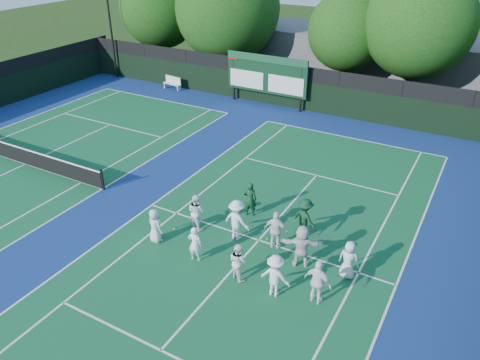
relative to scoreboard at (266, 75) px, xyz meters
The scene contains 29 objects.
ground 17.23m from the scoreboard, 65.78° to the right, with size 120.00×120.00×0.00m, color #1C350E.
court_apron 14.78m from the scoreboard, 86.03° to the right, with size 34.00×32.00×0.01m, color navy.
near_court 16.33m from the scoreboard, 64.32° to the right, with size 11.05×23.85×0.01m.
left_court 16.32m from the scoreboard, 115.60° to the right, with size 11.05×23.85×0.01m.
back_fence 1.38m from the scoreboard, 22.25° to the left, with size 34.00×0.08×3.00m.
scoreboard is the anchor object (origin of this frame).
clubhouse 9.80m from the scoreboard, 59.22° to the left, with size 18.00×6.00×4.00m, color #59595E.
tennis_net 16.26m from the scoreboard, 115.60° to the right, with size 11.30×0.10×1.10m.
bench 8.10m from the scoreboard, behind, with size 1.61×0.64×0.99m.
tree_a 12.74m from the scoreboard, 161.26° to the left, with size 6.63×6.63×8.52m.
tree_b 7.32m from the scoreboard, 142.64° to the left, with size 8.07×8.07×9.64m.
tree_c 6.40m from the scoreboard, 42.63° to the left, with size 5.45×5.45×7.57m.
tree_d 10.34m from the scoreboard, 24.11° to the left, with size 6.99×6.99×9.26m.
tennis_ball_0 16.19m from the scoreboard, 77.12° to the right, with size 0.07×0.07×0.07m, color #BECA17.
tennis_ball_3 13.21m from the scoreboard, 83.06° to the right, with size 0.07×0.07×0.07m, color #BECA17.
tennis_ball_4 16.24m from the scoreboard, 63.08° to the right, with size 0.07×0.07×0.07m, color #BECA17.
tennis_ball_5 16.22m from the scoreboard, 58.68° to the right, with size 0.07×0.07×0.07m, color #BECA17.
player_front_0 17.06m from the scoreboard, 78.38° to the right, with size 0.72×0.47×1.47m, color silver.
player_front_1 17.79m from the scoreboard, 71.98° to the right, with size 0.54×0.35×1.48m, color white.
player_front_2 18.56m from the scoreboard, 66.43° to the right, with size 0.71×0.56×1.47m, color white.
player_front_3 19.34m from the scoreboard, 62.46° to the right, with size 1.05×0.60×1.62m, color white.
player_front_4 19.71m from the scoreboard, 58.38° to the right, with size 1.00×0.42×1.70m, color white.
player_back_0 15.70m from the scoreboard, 73.98° to the right, with size 0.77×0.60×1.58m, color white.
player_back_1 16.15m from the scoreboard, 67.52° to the right, with size 1.14×0.65×1.76m, color white.
player_back_2 16.67m from the scoreboard, 62.02° to the right, with size 0.96×0.40×1.64m, color white.
player_back_3 17.74m from the scoreboard, 59.13° to the right, with size 1.60×0.51×1.72m, color silver.
player_back_4 18.51m from the scoreboard, 54.21° to the right, with size 0.74×0.48×1.51m, color silver.
coach_left 14.38m from the scoreboard, 66.14° to the right, with size 0.59×0.38×1.61m, color #103B1E.
coach_right 15.89m from the scoreboard, 57.72° to the right, with size 1.11×0.64×1.72m, color #0E361E.
Camera 1 is at (6.90, -12.80, 11.22)m, focal length 35.00 mm.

